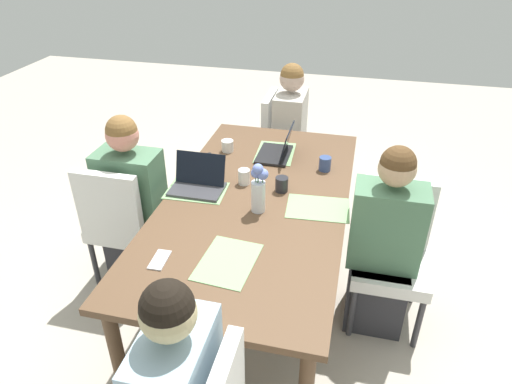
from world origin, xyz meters
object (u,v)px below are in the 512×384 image
at_px(laptop_head_left_left_near, 278,151).
at_px(person_head_left_left_near, 289,141).
at_px(person_far_left_far, 382,250).
at_px(coffee_mug_centre_left, 227,146).
at_px(coffee_mug_centre_right, 244,177).
at_px(chair_head_left_left_near, 282,140).
at_px(chair_far_left_far, 392,248).
at_px(coffee_mug_near_left, 282,184).
at_px(phone_silver, 160,260).
at_px(coffee_mug_far_left, 325,164).
at_px(chair_near_left_mid, 121,219).
at_px(laptop_near_left_mid, 198,183).
at_px(flower_vase, 259,187).
at_px(dining_table, 256,209).
at_px(person_near_left_mid, 134,211).
at_px(coffee_mug_near_right, 164,301).
at_px(phone_black, 210,158).

bearing_deg(laptop_head_left_left_near, person_head_left_left_near, -176.89).
xyz_separation_m(person_far_left_far, coffee_mug_centre_left, (-0.61, -1.12, 0.26)).
bearing_deg(coffee_mug_centre_right, chair_head_left_left_near, 179.18).
distance_m(chair_far_left_far, coffee_mug_near_left, 0.76).
height_order(coffee_mug_near_left, phone_silver, coffee_mug_near_left).
bearing_deg(coffee_mug_far_left, chair_near_left_mid, -67.43).
relative_size(laptop_near_left_mid, phone_silver, 2.13).
bearing_deg(coffee_mug_centre_right, flower_vase, 29.69).
distance_m(person_head_left_left_near, coffee_mug_centre_left, 0.86).
xyz_separation_m(dining_table, chair_near_left_mid, (0.06, -0.89, -0.18)).
height_order(chair_head_left_left_near, phone_silver, chair_head_left_left_near).
relative_size(coffee_mug_near_left, phone_silver, 0.62).
height_order(person_near_left_mid, coffee_mug_far_left, person_near_left_mid).
xyz_separation_m(coffee_mug_near_right, coffee_mug_centre_right, (-1.13, 0.06, -0.00)).
bearing_deg(phone_black, flower_vase, -4.62).
relative_size(coffee_mug_centre_right, coffee_mug_far_left, 1.04).
bearing_deg(phone_silver, person_near_left_mid, -145.49).
xyz_separation_m(dining_table, person_head_left_left_near, (-1.34, -0.02, -0.15)).
distance_m(dining_table, phone_black, 0.62).
distance_m(chair_near_left_mid, coffee_mug_far_left, 1.38).
relative_size(chair_far_left_far, coffee_mug_centre_left, 10.65).
distance_m(flower_vase, coffee_mug_near_left, 0.28).
height_order(chair_head_left_left_near, coffee_mug_far_left, chair_head_left_left_near).
relative_size(coffee_mug_near_right, phone_black, 0.66).
bearing_deg(person_near_left_mid, person_head_left_left_near, 148.54).
distance_m(coffee_mug_near_right, phone_silver, 0.34).
distance_m(chair_head_left_left_near, coffee_mug_near_left, 1.32).
xyz_separation_m(dining_table, coffee_mug_centre_left, (-0.58, -0.35, 0.11)).
bearing_deg(person_far_left_far, laptop_head_left_left_near, -129.43).
xyz_separation_m(coffee_mug_centre_right, phone_silver, (0.83, -0.21, -0.04)).
relative_size(chair_head_left_left_near, phone_silver, 6.00).
bearing_deg(coffee_mug_near_right, coffee_mug_centre_right, 177.06).
bearing_deg(coffee_mug_near_left, dining_table, -44.69).
height_order(person_head_left_left_near, coffee_mug_near_left, person_head_left_left_near).
distance_m(person_head_left_left_near, coffee_mug_near_left, 1.24).
height_order(dining_table, chair_near_left_mid, chair_near_left_mid).
bearing_deg(chair_far_left_far, chair_near_left_mid, -86.60).
xyz_separation_m(person_head_left_left_near, coffee_mug_centre_left, (0.75, -0.33, 0.26)).
bearing_deg(coffee_mug_centre_right, coffee_mug_near_right, -2.94).
bearing_deg(chair_near_left_mid, chair_head_left_left_near, 151.41).
bearing_deg(person_far_left_far, coffee_mug_centre_left, -118.83).
xyz_separation_m(coffee_mug_near_left, coffee_mug_centre_right, (-0.03, -0.25, 0.00)).
bearing_deg(person_head_left_left_near, coffee_mug_centre_right, -4.51).
bearing_deg(coffee_mug_centre_left, coffee_mug_near_right, 6.45).
xyz_separation_m(coffee_mug_near_right, phone_silver, (-0.30, -0.15, -0.05)).
distance_m(chair_near_left_mid, coffee_mug_near_right, 1.19).
relative_size(coffee_mug_far_left, phone_black, 0.62).
relative_size(flower_vase, phone_silver, 2.01).
bearing_deg(chair_far_left_far, laptop_head_left_left_near, -123.79).
relative_size(laptop_near_left_mid, coffee_mug_centre_right, 3.30).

